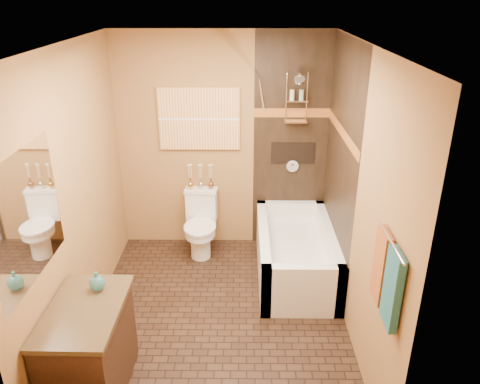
{
  "coord_description": "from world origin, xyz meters",
  "views": [
    {
      "loc": [
        0.24,
        -3.59,
        2.89
      ],
      "look_at": [
        0.2,
        0.4,
        1.14
      ],
      "focal_mm": 35.0,
      "sensor_mm": 36.0,
      "label": 1
    }
  ],
  "objects_px": {
    "sunset_painting": "(199,119)",
    "vanity": "(89,350)",
    "bathtub": "(295,257)",
    "toilet": "(201,223)"
  },
  "relations": [
    {
      "from": "bathtub",
      "to": "vanity",
      "type": "distance_m",
      "value": 2.36
    },
    {
      "from": "bathtub",
      "to": "vanity",
      "type": "bearing_deg",
      "value": -137.06
    },
    {
      "from": "toilet",
      "to": "sunset_painting",
      "type": "bearing_deg",
      "value": 95.6
    },
    {
      "from": "bathtub",
      "to": "sunset_painting",
      "type": "bearing_deg",
      "value": 145.59
    },
    {
      "from": "sunset_painting",
      "to": "toilet",
      "type": "distance_m",
      "value": 1.2
    },
    {
      "from": "sunset_painting",
      "to": "vanity",
      "type": "distance_m",
      "value": 2.69
    },
    {
      "from": "bathtub",
      "to": "toilet",
      "type": "distance_m",
      "value": 1.17
    },
    {
      "from": "toilet",
      "to": "vanity",
      "type": "xyz_separation_m",
      "value": [
        -0.67,
        -2.08,
        0.01
      ]
    },
    {
      "from": "sunset_painting",
      "to": "toilet",
      "type": "bearing_deg",
      "value": -90.0
    },
    {
      "from": "bathtub",
      "to": "toilet",
      "type": "relative_size",
      "value": 2.02
    }
  ]
}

